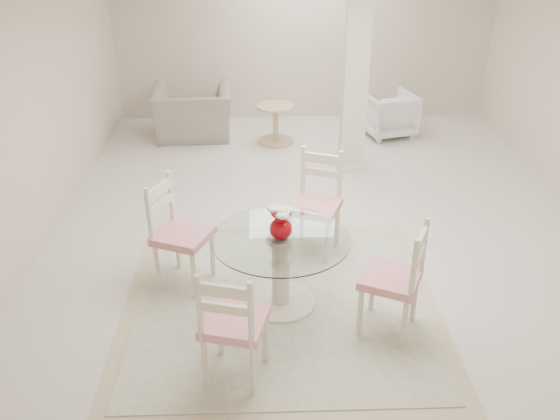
{
  "coord_description": "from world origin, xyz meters",
  "views": [
    {
      "loc": [
        -0.7,
        -6.06,
        3.21
      ],
      "look_at": [
        -0.55,
        -1.54,
        0.85
      ],
      "focal_mm": 38.0,
      "sensor_mm": 36.0,
      "label": 1
    }
  ],
  "objects_px": {
    "dining_table": "(281,272)",
    "dining_chair_south": "(231,318)",
    "dining_chair_east": "(400,272)",
    "dining_chair_north": "(317,195)",
    "recliner_taupe": "(193,113)",
    "red_vase": "(281,223)",
    "side_table": "(276,126)",
    "column": "(356,69)",
    "dining_chair_west": "(175,226)",
    "armchair_white": "(388,114)"
  },
  "relations": [
    {
      "from": "dining_table",
      "to": "dining_chair_south",
      "type": "relative_size",
      "value": 1.06
    },
    {
      "from": "dining_chair_east",
      "to": "dining_table",
      "type": "bearing_deg",
      "value": -87.19
    },
    {
      "from": "dining_table",
      "to": "dining_chair_east",
      "type": "distance_m",
      "value": 1.05
    },
    {
      "from": "dining_chair_north",
      "to": "recliner_taupe",
      "type": "relative_size",
      "value": 1.02
    },
    {
      "from": "red_vase",
      "to": "side_table",
      "type": "relative_size",
      "value": 0.52
    },
    {
      "from": "side_table",
      "to": "dining_chair_north",
      "type": "bearing_deg",
      "value": -83.94
    },
    {
      "from": "column",
      "to": "recliner_taupe",
      "type": "relative_size",
      "value": 2.34
    },
    {
      "from": "column",
      "to": "dining_chair_west",
      "type": "xyz_separation_m",
      "value": [
        -1.99,
        -2.64,
        -0.74
      ]
    },
    {
      "from": "dining_table",
      "to": "recliner_taupe",
      "type": "height_order",
      "value": "recliner_taupe"
    },
    {
      "from": "dining_chair_north",
      "to": "dining_chair_west",
      "type": "bearing_deg",
      "value": -135.78
    },
    {
      "from": "column",
      "to": "armchair_white",
      "type": "relative_size",
      "value": 3.69
    },
    {
      "from": "red_vase",
      "to": "side_table",
      "type": "distance_m",
      "value": 4.07
    },
    {
      "from": "dining_table",
      "to": "dining_chair_south",
      "type": "xyz_separation_m",
      "value": [
        -0.38,
        -0.95,
        0.24
      ]
    },
    {
      "from": "dining_chair_west",
      "to": "dining_chair_east",
      "type": "bearing_deg",
      "value": -90.13
    },
    {
      "from": "dining_table",
      "to": "red_vase",
      "type": "relative_size",
      "value": 4.01
    },
    {
      "from": "dining_chair_east",
      "to": "armchair_white",
      "type": "relative_size",
      "value": 1.53
    },
    {
      "from": "dining_table",
      "to": "side_table",
      "type": "bearing_deg",
      "value": 89.03
    },
    {
      "from": "dining_chair_south",
      "to": "armchair_white",
      "type": "xyz_separation_m",
      "value": [
        2.18,
        5.25,
        -0.25
      ]
    },
    {
      "from": "dining_chair_west",
      "to": "recliner_taupe",
      "type": "bearing_deg",
      "value": 26.09
    },
    {
      "from": "recliner_taupe",
      "to": "side_table",
      "type": "height_order",
      "value": "recliner_taupe"
    },
    {
      "from": "column",
      "to": "dining_chair_west",
      "type": "relative_size",
      "value": 2.35
    },
    {
      "from": "dining_chair_west",
      "to": "recliner_taupe",
      "type": "distance_m",
      "value": 3.93
    },
    {
      "from": "dining_table",
      "to": "dining_chair_west",
      "type": "xyz_separation_m",
      "value": [
        -0.95,
        0.4,
        0.26
      ]
    },
    {
      "from": "dining_chair_south",
      "to": "dining_chair_west",
      "type": "bearing_deg",
      "value": -52.68
    },
    {
      "from": "dining_chair_east",
      "to": "dining_chair_south",
      "type": "bearing_deg",
      "value": -41.81
    },
    {
      "from": "dining_chair_north",
      "to": "dining_chair_south",
      "type": "bearing_deg",
      "value": -90.54
    },
    {
      "from": "dining_chair_north",
      "to": "dining_chair_west",
      "type": "xyz_separation_m",
      "value": [
        -1.34,
        -0.55,
        -0.01
      ]
    },
    {
      "from": "recliner_taupe",
      "to": "side_table",
      "type": "xyz_separation_m",
      "value": [
        1.25,
        -0.29,
        -0.11
      ]
    },
    {
      "from": "red_vase",
      "to": "dining_table",
      "type": "bearing_deg",
      "value": 161.57
    },
    {
      "from": "dining_table",
      "to": "recliner_taupe",
      "type": "bearing_deg",
      "value": 105.29
    },
    {
      "from": "red_vase",
      "to": "armchair_white",
      "type": "distance_m",
      "value": 4.69
    },
    {
      "from": "dining_table",
      "to": "dining_chair_west",
      "type": "relative_size",
      "value": 1.03
    },
    {
      "from": "side_table",
      "to": "column",
      "type": "bearing_deg",
      "value": -45.36
    },
    {
      "from": "armchair_white",
      "to": "side_table",
      "type": "xyz_separation_m",
      "value": [
        -1.73,
        -0.28,
        -0.07
      ]
    },
    {
      "from": "dining_chair_west",
      "to": "recliner_taupe",
      "type": "height_order",
      "value": "dining_chair_west"
    },
    {
      "from": "red_vase",
      "to": "armchair_white",
      "type": "xyz_separation_m",
      "value": [
        1.8,
        4.3,
        -0.5
      ]
    },
    {
      "from": "column",
      "to": "dining_chair_east",
      "type": "relative_size",
      "value": 2.42
    },
    {
      "from": "column",
      "to": "dining_chair_south",
      "type": "height_order",
      "value": "column"
    },
    {
      "from": "dining_chair_east",
      "to": "dining_chair_south",
      "type": "height_order",
      "value": "same"
    },
    {
      "from": "dining_table",
      "to": "dining_chair_north",
      "type": "relative_size",
      "value": 1.01
    },
    {
      "from": "side_table",
      "to": "dining_chair_south",
      "type": "bearing_deg",
      "value": -95.2
    },
    {
      "from": "dining_chair_south",
      "to": "side_table",
      "type": "relative_size",
      "value": 1.94
    },
    {
      "from": "dining_chair_east",
      "to": "armchair_white",
      "type": "xyz_separation_m",
      "value": [
        0.86,
        4.7,
        -0.25
      ]
    },
    {
      "from": "dining_chair_east",
      "to": "armchair_white",
      "type": "distance_m",
      "value": 4.79
    },
    {
      "from": "dining_chair_east",
      "to": "dining_chair_north",
      "type": "bearing_deg",
      "value": -132.16
    },
    {
      "from": "dining_table",
      "to": "dining_chair_west",
      "type": "distance_m",
      "value": 1.06
    },
    {
      "from": "dining_chair_west",
      "to": "armchair_white",
      "type": "bearing_deg",
      "value": -12.38
    },
    {
      "from": "dining_chair_south",
      "to": "recliner_taupe",
      "type": "xyz_separation_m",
      "value": [
        -0.79,
        5.26,
        -0.21
      ]
    },
    {
      "from": "dining_chair_west",
      "to": "side_table",
      "type": "height_order",
      "value": "dining_chair_west"
    },
    {
      "from": "dining_chair_east",
      "to": "side_table",
      "type": "distance_m",
      "value": 4.52
    }
  ]
}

